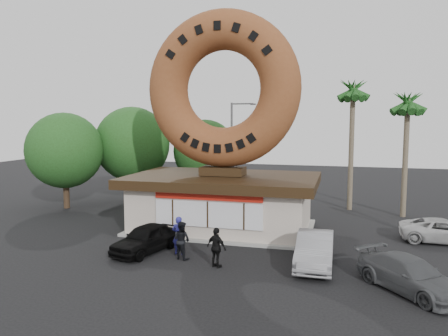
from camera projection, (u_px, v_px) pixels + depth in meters
ground at (190, 259)px, 20.77m from camera, size 90.00×90.00×0.00m
donut_shop at (223, 200)px, 26.31m from camera, size 11.20×7.20×3.80m
giant_donut at (223, 89)px, 25.59m from camera, size 9.17×2.34×9.17m
tree_west at (133, 144)px, 35.20m from camera, size 6.00×6.00×7.65m
tree_mid at (205, 151)px, 35.75m from camera, size 5.20×5.20×6.63m
tree_far at (65, 151)px, 32.32m from camera, size 5.60×5.60×7.14m
palm_near at (353, 94)px, 31.30m from camera, size 2.60×2.60×9.75m
palm_far at (408, 106)px, 29.05m from camera, size 2.60×2.60×8.75m
street_lamp at (233, 145)px, 36.10m from camera, size 2.11×0.20×8.00m
person_left at (179, 235)px, 21.43m from camera, size 0.71×0.48×1.90m
person_center at (182, 240)px, 20.75m from camera, size 1.07×0.96×1.81m
person_right at (217, 248)px, 19.53m from camera, size 1.15×0.85×1.82m
car_black at (146, 238)px, 21.81m from camera, size 2.66×4.41×1.40m
car_silver at (315, 249)px, 19.78m from camera, size 1.65×4.58×1.50m
car_grey at (410, 275)px, 16.80m from camera, size 4.35×4.69×1.32m
car_white at (444, 231)px, 23.55m from camera, size 4.60×2.21×1.26m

